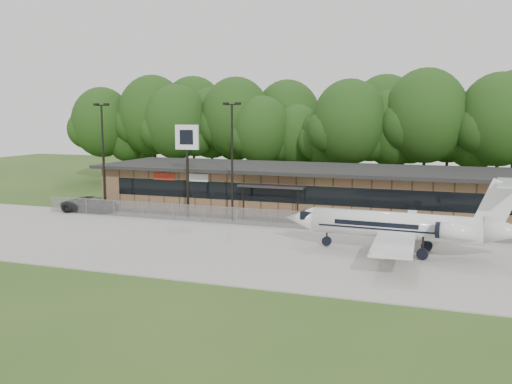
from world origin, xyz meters
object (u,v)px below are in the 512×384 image
at_px(pole_sign, 187,147).
at_px(suv, 91,205).
at_px(terminal, 310,189).
at_px(business_jet, 403,227).

bearing_deg(pole_sign, suv, -178.19).
xyz_separation_m(terminal, suv, (-19.34, -7.70, -1.43)).
xyz_separation_m(terminal, pole_sign, (-9.41, -7.14, 4.19)).
relative_size(terminal, suv, 7.63).
bearing_deg(suv, business_jet, -111.70).
bearing_deg(terminal, pole_sign, -142.79).
height_order(terminal, suv, terminal).
relative_size(business_jet, suv, 2.92).
height_order(suv, pole_sign, pole_sign).
bearing_deg(pole_sign, terminal, 35.81).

